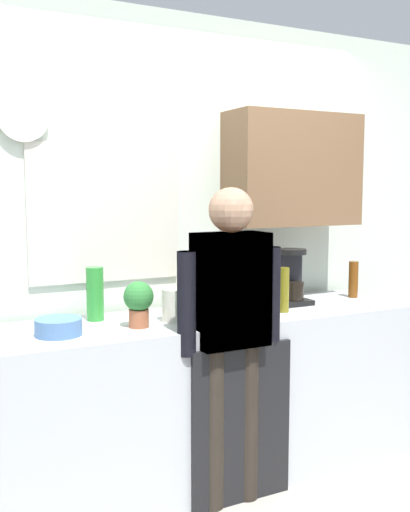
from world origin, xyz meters
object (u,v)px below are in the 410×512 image
at_px(bottle_olive_oil, 284,290).
at_px(storage_canister, 175,305).
at_px(bottle_green_wine, 188,297).
at_px(potted_plant, 139,301).
at_px(coffee_maker, 289,279).
at_px(bottle_clear_soda, 95,294).
at_px(cup_yellow_cup, 194,301).
at_px(bottle_red_vinegar, 206,293).
at_px(bottle_amber_beer, 353,279).
at_px(bottle_dark_sauce, 268,299).
at_px(mixing_bowl, 59,327).
at_px(person_at_sink, 230,320).
at_px(person_guest, 230,320).

bearing_deg(bottle_olive_oil, storage_canister, 173.82).
height_order(bottle_green_wine, storage_canister, bottle_green_wine).
bearing_deg(potted_plant, coffee_maker, 9.49).
distance_m(bottle_clear_soda, cup_yellow_cup, 0.61).
xyz_separation_m(bottle_red_vinegar, bottle_olive_oil, (0.39, -0.19, 0.02)).
bearing_deg(coffee_maker, bottle_olive_oil, -131.45).
height_order(bottle_green_wine, potted_plant, bottle_green_wine).
distance_m(bottle_red_vinegar, potted_plant, 0.48).
height_order(bottle_red_vinegar, bottle_amber_beer, bottle_amber_beer).
distance_m(bottle_amber_beer, potted_plant, 1.51).
bearing_deg(bottle_clear_soda, storage_canister, -29.63).
xyz_separation_m(bottle_olive_oil, bottle_green_wine, (-0.62, -0.07, 0.02)).
height_order(bottle_dark_sauce, mixing_bowl, bottle_dark_sauce).
bearing_deg(bottle_olive_oil, person_at_sink, -156.91).
height_order(coffee_maker, person_at_sink, person_at_sink).
bearing_deg(bottle_dark_sauce, storage_canister, 167.65).
relative_size(bottle_dark_sauce, bottle_amber_beer, 0.78).
relative_size(bottle_olive_oil, person_guest, 0.16).
relative_size(bottle_green_wine, bottle_amber_beer, 1.30).
height_order(bottle_olive_oil, cup_yellow_cup, bottle_olive_oil).
height_order(bottle_green_wine, bottle_amber_beer, bottle_green_wine).
height_order(coffee_maker, bottle_amber_beer, coffee_maker).
relative_size(coffee_maker, bottle_red_vinegar, 1.50).
xyz_separation_m(bottle_clear_soda, storage_canister, (0.36, -0.21, -0.05)).
xyz_separation_m(bottle_dark_sauce, person_guest, (-0.32, -0.15, -0.05)).
height_order(bottle_dark_sauce, potted_plant, potted_plant).
bearing_deg(mixing_bowl, cup_yellow_cup, 18.55).
bearing_deg(bottle_red_vinegar, storage_canister, -153.71).
distance_m(bottle_olive_oil, cup_yellow_cup, 0.52).
relative_size(bottle_olive_oil, person_at_sink, 0.16).
height_order(bottle_dark_sauce, storage_canister, bottle_dark_sauce).
bearing_deg(person_at_sink, bottle_red_vinegar, 69.30).
relative_size(bottle_amber_beer, person_guest, 0.14).
xyz_separation_m(bottle_clear_soda, bottle_olive_oil, (0.99, -0.28, -0.01)).
bearing_deg(bottle_amber_beer, bottle_red_vinegar, 179.37).
bearing_deg(person_guest, mixing_bowl, -26.61).
height_order(bottle_red_vinegar, person_at_sink, person_at_sink).
height_order(bottle_amber_beer, cup_yellow_cup, bottle_amber_beer).
distance_m(bottle_dark_sauce, cup_yellow_cup, 0.46).
xyz_separation_m(bottle_green_wine, bottle_amber_beer, (1.27, 0.24, -0.03)).
height_order(bottle_clear_soda, bottle_amber_beer, bottle_clear_soda).
bearing_deg(mixing_bowl, person_guest, -16.33).
bearing_deg(person_guest, potted_plant, -38.66).
bearing_deg(person_at_sink, person_guest, 0.00).
distance_m(mixing_bowl, person_guest, 0.83).
bearing_deg(cup_yellow_cup, bottle_dark_sauce, -54.04).
bearing_deg(person_at_sink, storage_canister, 112.70).
bearing_deg(potted_plant, storage_canister, 11.28).
height_order(coffee_maker, bottle_green_wine, coffee_maker).
distance_m(coffee_maker, bottle_green_wine, 0.84).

